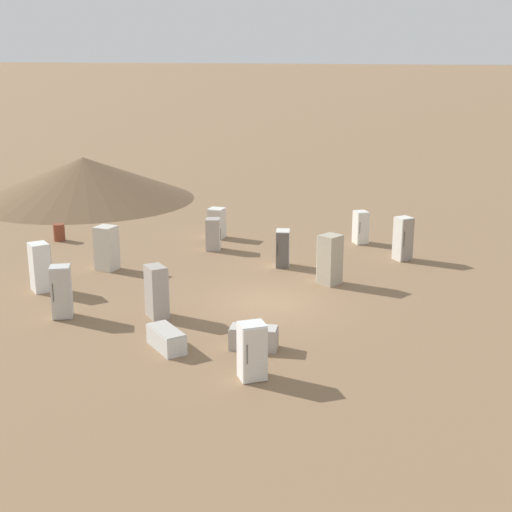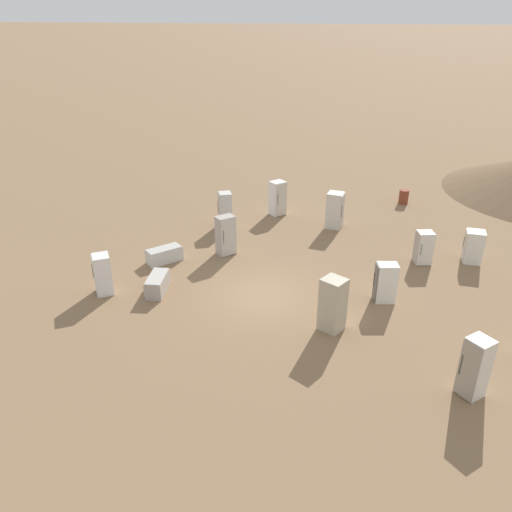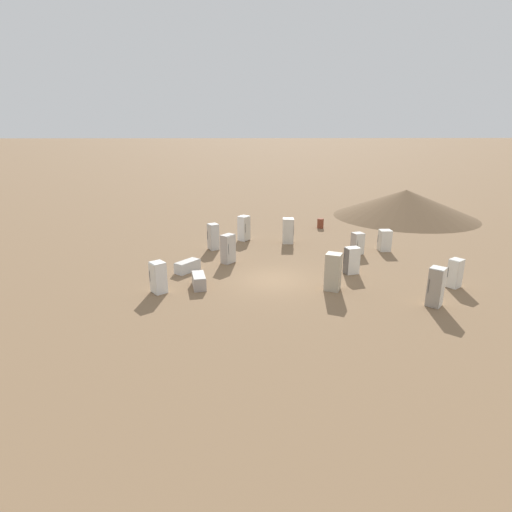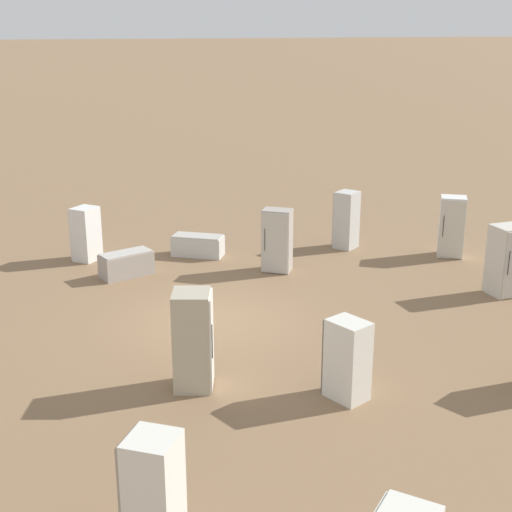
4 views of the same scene
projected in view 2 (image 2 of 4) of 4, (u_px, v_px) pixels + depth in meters
ground_plane at (263, 295)px, 19.24m from camera, size 1000.00×1000.00×0.00m
discarded_fridge_0 at (424, 248)px, 21.39m from camera, size 0.83×0.83×1.44m
discarded_fridge_1 at (473, 247)px, 21.48m from camera, size 0.72×0.77×1.44m
discarded_fridge_2 at (226, 235)px, 22.14m from camera, size 0.97×0.96×1.79m
discarded_fridge_3 at (278, 198)px, 26.49m from camera, size 0.99×0.98×1.83m
discarded_fridge_4 at (103, 274)px, 19.04m from camera, size 0.94×0.93×1.60m
discarded_fridge_5 at (225, 210)px, 25.00m from camera, size 0.85×0.85×1.79m
discarded_fridge_6 at (335, 210)px, 24.90m from camera, size 0.83×0.87×1.82m
discarded_fridge_7 at (385, 283)px, 18.52m from camera, size 0.71×0.88×1.54m
discarded_fridge_8 at (333, 304)px, 16.77m from camera, size 0.98×0.98×1.94m
discarded_fridge_9 at (158, 284)px, 19.32m from camera, size 1.53×0.87×0.69m
discarded_fridge_11 at (164, 255)px, 21.69m from camera, size 1.59×1.47×0.64m
discarded_fridge_12 at (475, 368)px, 13.84m from camera, size 0.89×0.89×1.87m
rusty_barrel at (404, 197)px, 28.25m from camera, size 0.53×0.53×0.80m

